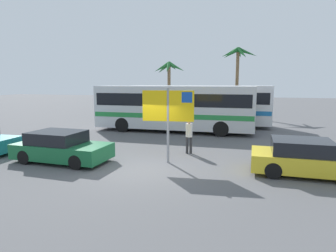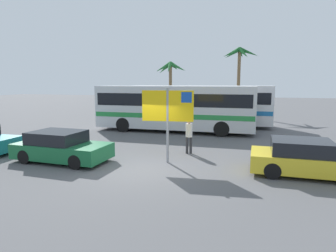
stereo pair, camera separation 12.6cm
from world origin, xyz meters
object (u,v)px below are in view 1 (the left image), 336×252
(bus_rear_coach, at_px, (199,103))
(ferry_sign, at_px, (169,109))
(car_green, at_px, (61,147))
(car_yellow, at_px, (306,158))
(pedestrian_near_sign, at_px, (189,133))
(bus_front_coach, at_px, (174,106))

(bus_rear_coach, relative_size, ferry_sign, 3.43)
(bus_rear_coach, relative_size, car_green, 2.61)
(car_yellow, relative_size, car_green, 0.97)
(ferry_sign, bearing_deg, pedestrian_near_sign, 68.85)
(bus_front_coach, bearing_deg, ferry_sign, -76.95)
(bus_rear_coach, distance_m, car_green, 12.98)
(car_green, relative_size, pedestrian_near_sign, 2.48)
(car_green, distance_m, pedestrian_near_sign, 5.88)
(bus_rear_coach, bearing_deg, car_yellow, -62.47)
(bus_rear_coach, xyz_separation_m, car_green, (-4.00, -12.29, -1.15))
(pedestrian_near_sign, bearing_deg, bus_rear_coach, -8.40)
(car_green, bearing_deg, bus_front_coach, 75.32)
(bus_front_coach, relative_size, bus_rear_coach, 1.00)
(bus_front_coach, relative_size, car_green, 2.61)
(bus_rear_coach, xyz_separation_m, ferry_sign, (0.59, -11.20, 0.54))
(bus_front_coach, relative_size, car_yellow, 2.68)
(car_yellow, distance_m, pedestrian_near_sign, 5.30)
(bus_front_coach, distance_m, car_yellow, 10.89)
(pedestrian_near_sign, bearing_deg, bus_front_coach, 6.00)
(bus_front_coach, xyz_separation_m, ferry_sign, (1.82, -7.85, 0.54))
(bus_rear_coach, distance_m, ferry_sign, 11.23)
(ferry_sign, relative_size, car_yellow, 0.78)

